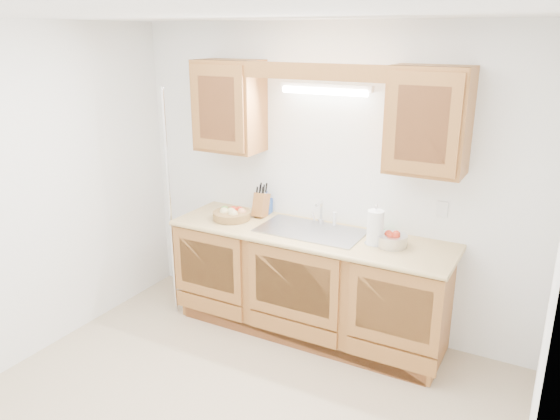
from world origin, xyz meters
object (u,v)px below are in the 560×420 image
Objects in this scene: paper_towel at (375,228)px; apple_bowl at (392,239)px; fruit_basket at (232,214)px; knife_block at (261,204)px.

apple_bowl is at bearing 13.67° from paper_towel.
fruit_basket is 0.26m from knife_block.
fruit_basket is 1.26m from paper_towel.
knife_block is 0.95× the size of paper_towel.
knife_block is at bearing 171.33° from paper_towel.
knife_block is 1.29× the size of apple_bowl.
paper_towel is at bearing 1.01° from fruit_basket.
paper_towel reaches higher than knife_block.
paper_towel is (1.08, -0.16, 0.02)m from knife_block.
apple_bowl is (1.38, 0.05, 0.01)m from fruit_basket.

